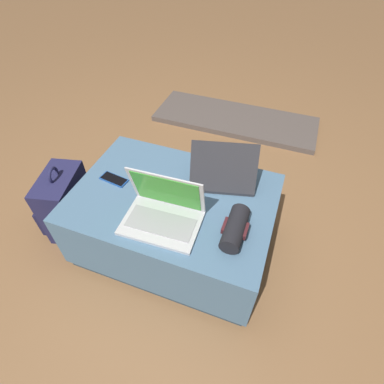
{
  "coord_description": "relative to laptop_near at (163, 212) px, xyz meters",
  "views": [
    {
      "loc": [
        0.44,
        -0.92,
        1.49
      ],
      "look_at": [
        0.11,
        -0.01,
        0.48
      ],
      "focal_mm": 28.0,
      "sensor_mm": 36.0,
      "label": 1
    }
  ],
  "objects": [
    {
      "name": "wrist_brace",
      "position": [
        0.33,
        0.03,
        -0.01
      ],
      "size": [
        0.11,
        0.22,
        0.09
      ],
      "rotation": [
        0.0,
        0.0,
        4.72
      ],
      "color": "black",
      "rests_on": "ottoman"
    },
    {
      "name": "backpack",
      "position": [
        -0.67,
        0.05,
        -0.26
      ],
      "size": [
        0.29,
        0.35,
        0.47
      ],
      "rotation": [
        0.0,
        0.0,
        -1.33
      ],
      "color": "#23234C",
      "rests_on": "ground_plane"
    },
    {
      "name": "ottoman",
      "position": [
        -0.02,
        0.15,
        -0.25
      ],
      "size": [
        1.01,
        0.7,
        0.4
      ],
      "color": "#2A3D4E",
      "rests_on": "ground_plane"
    },
    {
      "name": "fireplace_hearth",
      "position": [
        -0.02,
        1.52,
        -0.43
      ],
      "size": [
        1.4,
        0.5,
        0.04
      ],
      "color": "#564C47",
      "rests_on": "ground_plane"
    },
    {
      "name": "laptop_near",
      "position": [
        0.0,
        0.0,
        0.0
      ],
      "size": [
        0.36,
        0.26,
        0.25
      ],
      "rotation": [
        0.0,
        0.0,
        0.04
      ],
      "color": "silver",
      "rests_on": "ottoman"
    },
    {
      "name": "laptop_far",
      "position": [
        0.18,
        0.34,
        -0.0
      ],
      "size": [
        0.38,
        0.32,
        0.24
      ],
      "rotation": [
        0.0,
        0.0,
        3.39
      ],
      "color": "#333338",
      "rests_on": "ottoman"
    },
    {
      "name": "ground_plane",
      "position": [
        -0.02,
        0.15,
        -0.46
      ],
      "size": [
        14.0,
        14.0,
        0.0
      ],
      "primitive_type": "plane",
      "color": "olive"
    },
    {
      "name": "cell_phone",
      "position": [
        -0.35,
        0.15,
        -0.05
      ],
      "size": [
        0.16,
        0.08,
        0.01
      ],
      "rotation": [
        0.0,
        0.0,
        4.58
      ],
      "color": "#1E4C9E",
      "rests_on": "ottoman"
    }
  ]
}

